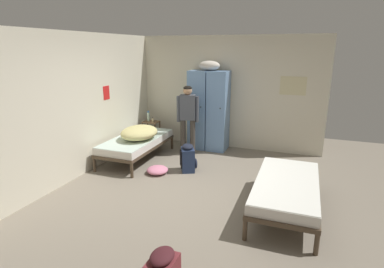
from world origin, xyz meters
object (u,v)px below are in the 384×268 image
person_traveler (188,114)px  water_bottle (148,116)px  shelf_unit (151,130)px  lotion_bottle (153,120)px  bedding_heap (139,132)px  bed_left_rear (137,142)px  bed_right (286,187)px  backpack_navy (188,158)px  locker_bank (209,109)px  clothes_pile_pink (157,170)px

person_traveler → water_bottle: bearing=158.9°
shelf_unit → lotion_bottle: size_ratio=4.45×
bedding_heap → water_bottle: size_ratio=3.53×
bed_left_rear → lotion_bottle: (-0.18, 1.11, 0.25)m
bed_right → lotion_bottle: size_ratio=14.83×
water_bottle → bed_left_rear: bearing=-74.2°
water_bottle → backpack_navy: bearing=-40.9°
backpack_navy → bed_right: bearing=-26.5°
bedding_heap → backpack_navy: 1.24m
person_traveler → lotion_bottle: size_ratio=12.17×
bedding_heap → backpack_navy: bearing=-8.4°
shelf_unit → bed_left_rear: bearing=-77.7°
bed_left_rear → water_bottle: size_ratio=7.49×
bedding_heap → bed_left_rear: bearing=153.0°
water_bottle → person_traveler: bearing=-21.1°
locker_bank → shelf_unit: size_ratio=3.63×
backpack_navy → clothes_pile_pink: bearing=-146.9°
bed_right → bed_left_rear: size_ratio=1.00×
locker_bank → water_bottle: 1.58m
bedding_heap → locker_bank: bearing=50.0°
water_bottle → backpack_navy: size_ratio=0.46×
bedding_heap → clothes_pile_pink: 1.00m
lotion_bottle → backpack_navy: bearing=-42.5°
bed_right → backpack_navy: (-1.90, 0.95, -0.12)m
locker_bank → backpack_navy: bearing=-87.7°
bed_right → water_bottle: water_bottle is taller
bed_left_rear → person_traveler: person_traveler is taller
bed_left_rear → bedding_heap: (0.11, -0.06, 0.25)m
bed_right → lotion_bottle: bearing=145.8°
person_traveler → clothes_pile_pink: bearing=-96.7°
lotion_bottle → bedding_heap: bearing=-76.0°
bedding_heap → clothes_pile_pink: (0.66, -0.51, -0.56)m
locker_bank → shelf_unit: bearing=-175.4°
water_bottle → shelf_unit: bearing=-14.0°
backpack_navy → clothes_pile_pink: (-0.51, -0.33, -0.19)m
bed_right → water_bottle: (-3.52, 2.35, 0.30)m
bed_left_rear → bed_right: bearing=-20.3°
shelf_unit → backpack_navy: bearing=-42.0°
water_bottle → backpack_navy: (1.61, -1.40, -0.43)m
bed_right → bedding_heap: bedding_heap is taller
backpack_navy → clothes_pile_pink: size_ratio=1.33×
bed_left_rear → clothes_pile_pink: (0.77, -0.56, -0.31)m
person_traveler → clothes_pile_pink: 1.53m
bed_left_rear → lotion_bottle: bearing=99.2°
bed_right → person_traveler: size_ratio=1.22×
bed_right → water_bottle: bearing=146.3°
bed_right → locker_bank: bearing=128.7°
lotion_bottle → bed_right: bearing=-34.2°
shelf_unit → water_bottle: bearing=166.0°
bedding_heap → bed_right: bearing=-20.1°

